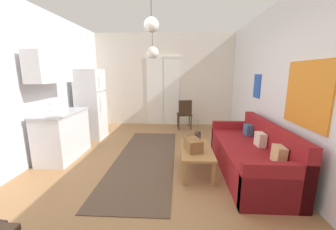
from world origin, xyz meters
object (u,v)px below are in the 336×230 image
handbag (193,145)px  pendant_lamp_near (151,25)px  refrigerator (91,105)px  accent_chair (185,113)px  pendant_lamp_far (153,52)px  couch (252,156)px  bamboo_vase (198,137)px  coffee_table (197,151)px

handbag → pendant_lamp_near: pendant_lamp_near is taller
refrigerator → accent_chair: refrigerator is taller
handbag → pendant_lamp_far: pendant_lamp_far is taller
couch → pendant_lamp_far: pendant_lamp_far is taller
pendant_lamp_near → pendant_lamp_far: bearing=97.0°
bamboo_vase → handbag: size_ratio=1.08×
couch → pendant_lamp_far: bearing=134.6°
couch → accent_chair: size_ratio=2.47×
couch → handbag: size_ratio=5.64×
coffee_table → pendant_lamp_near: (-0.69, -0.30, 1.92)m
bamboo_vase → handbag: bearing=-104.1°
accent_chair → pendant_lamp_far: pendant_lamp_far is taller
couch → accent_chair: accent_chair is taller
pendant_lamp_far → accent_chair: bearing=42.3°
accent_chair → pendant_lamp_near: pendant_lamp_near is taller
handbag → couch: bearing=6.9°
refrigerator → coffee_table: bearing=-34.1°
pendant_lamp_far → coffee_table: bearing=-63.4°
couch → accent_chair: (-1.05, 2.66, 0.20)m
coffee_table → refrigerator: size_ratio=0.59×
handbag → accent_chair: bearing=91.3°
couch → handbag: 1.02m
handbag → accent_chair: accent_chair is taller
pendant_lamp_near → pendant_lamp_far: same height
coffee_table → handbag: bearing=-122.9°
coffee_table → bamboo_vase: bamboo_vase is taller
refrigerator → pendant_lamp_near: size_ratio=2.58×
accent_chair → coffee_table: bearing=86.8°
couch → refrigerator: size_ratio=1.25×
couch → refrigerator: bearing=153.9°
refrigerator → pendant_lamp_far: 2.00m
handbag → pendant_lamp_near: size_ratio=0.57×
bamboo_vase → pendant_lamp_near: (-0.73, -0.65, 1.78)m
bamboo_vase → pendant_lamp_near: size_ratio=0.62×
accent_chair → pendant_lamp_near: 3.52m
bamboo_vase → refrigerator: 2.90m
couch → bamboo_vase: (-0.88, 0.33, 0.22)m
handbag → refrigerator: (-2.43, 1.80, 0.36)m
coffee_table → pendant_lamp_far: 2.79m
coffee_table → pendant_lamp_far: (-0.96, 1.92, 1.78)m
bamboo_vase → refrigerator: (-2.54, 1.34, 0.36)m
coffee_table → accent_chair: accent_chair is taller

